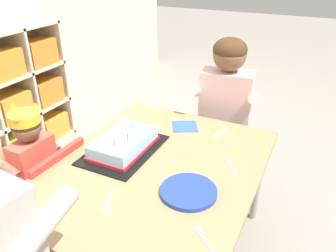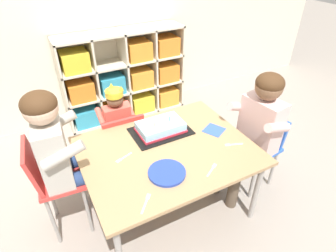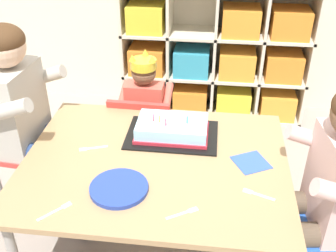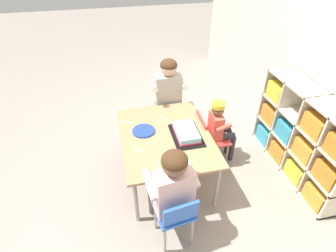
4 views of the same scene
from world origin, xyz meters
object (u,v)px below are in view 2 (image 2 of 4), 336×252
guest_at_table_side (256,125)px  fork_by_napkin (212,169)px  classroom_chair_blue (122,138)px  fork_at_table_front_edge (233,145)px  activity_table (167,154)px  birthday_cake_on_tray (161,128)px  adult_helper_seated (64,149)px  paper_plate_stack (167,173)px  fork_near_cake_tray (146,202)px  child_with_crown (116,118)px  fork_near_child_seat (123,158)px  classroom_chair_adult_side (53,179)px  classroom_chair_guest_side (259,144)px

guest_at_table_side → fork_by_napkin: bearing=-76.8°
classroom_chair_blue → fork_at_table_front_edge: size_ratio=5.01×
activity_table → birthday_cake_on_tray: (0.05, 0.20, 0.08)m
birthday_cake_on_tray → fork_by_napkin: (0.10, -0.50, -0.03)m
adult_helper_seated → fork_by_napkin: size_ratio=9.30×
paper_plate_stack → fork_near_cake_tray: paper_plate_stack is taller
child_with_crown → fork_by_napkin: (0.30, -0.94, 0.07)m
guest_at_table_side → fork_near_cake_tray: (-0.98, -0.24, -0.04)m
adult_helper_seated → fork_near_child_seat: size_ratio=8.71×
child_with_crown → guest_at_table_side: size_ratio=0.81×
classroom_chair_adult_side → fork_near_cake_tray: size_ratio=6.69×
classroom_chair_blue → fork_at_table_front_edge: (0.57, -0.70, 0.21)m
classroom_chair_adult_side → guest_at_table_side: size_ratio=0.75×
paper_plate_stack → fork_near_cake_tray: size_ratio=2.03×
child_with_crown → fork_near_cake_tray: 1.00m
fork_near_child_seat → fork_by_napkin: bearing=-58.1°
fork_at_table_front_edge → classroom_chair_guest_side: bearing=33.3°
fork_near_cake_tray → classroom_chair_blue: bearing=-148.6°
activity_table → paper_plate_stack: size_ratio=4.95×
classroom_chair_adult_side → birthday_cake_on_tray: (0.78, 0.01, 0.14)m
activity_table → birthday_cake_on_tray: 0.22m
classroom_chair_blue → fork_by_napkin: size_ratio=5.26×
paper_plate_stack → fork_near_cake_tray: bearing=-144.9°
birthday_cake_on_tray → fork_near_cake_tray: birthday_cake_on_tray is taller
activity_table → classroom_chair_guest_side: bearing=-6.5°
activity_table → guest_at_table_side: bearing=-8.6°
classroom_chair_adult_side → birthday_cake_on_tray: size_ratio=1.78×
child_with_crown → fork_near_cake_tray: bearing=82.0°
fork_near_child_seat → activity_table: bearing=-29.6°
classroom_chair_adult_side → fork_at_table_front_edge: classroom_chair_adult_side is taller
classroom_chair_blue → fork_by_napkin: bearing=111.3°
classroom_chair_adult_side → fork_near_child_seat: size_ratio=6.06×
fork_near_child_seat → classroom_chair_blue: bearing=53.5°
activity_table → classroom_chair_guest_side: classroom_chair_guest_side is taller
fork_near_child_seat → fork_near_cake_tray: (-0.01, -0.39, -0.00)m
child_with_crown → fork_near_cake_tray: size_ratio=7.22×
guest_at_table_side → activity_table: bearing=-106.2°
paper_plate_stack → fork_at_table_front_edge: 0.53m
classroom_chair_blue → child_with_crown: 0.17m
activity_table → classroom_chair_adult_side: bearing=165.4°
classroom_chair_adult_side → fork_at_table_front_edge: 1.20m
birthday_cake_on_tray → classroom_chair_blue: bearing=121.1°
guest_at_table_side → paper_plate_stack: guest_at_table_side is taller
guest_at_table_side → birthday_cake_on_tray: (-0.62, 0.30, -0.01)m
classroom_chair_adult_side → fork_by_napkin: 1.01m
classroom_chair_guest_side → fork_near_cake_tray: size_ratio=5.53×
classroom_chair_guest_side → guest_at_table_side: 0.25m
activity_table → classroom_chair_adult_side: classroom_chair_adult_side is taller
activity_table → classroom_chair_blue: classroom_chair_blue is taller
classroom_chair_guest_side → fork_by_napkin: 0.69m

